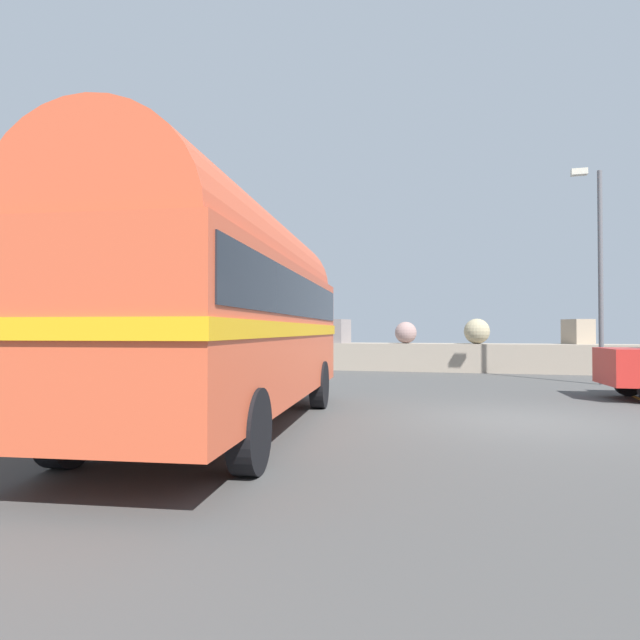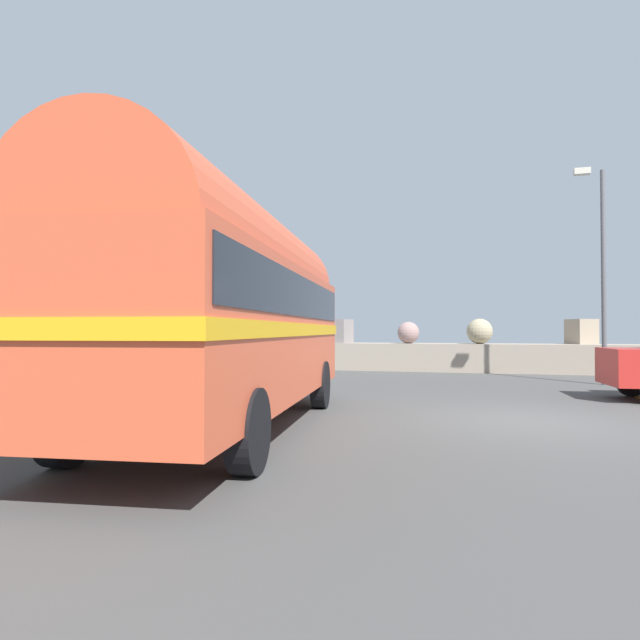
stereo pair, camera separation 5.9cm
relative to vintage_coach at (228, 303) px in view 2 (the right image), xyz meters
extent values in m
cube|color=#454443|center=(4.68, 2.14, -2.04)|extent=(32.00, 26.00, 0.02)
cube|color=gray|center=(4.68, 13.94, -1.50)|extent=(31.36, 1.80, 1.10)
sphere|color=gray|center=(-8.06, 13.86, -0.48)|extent=(0.95, 0.95, 0.95)
cube|color=gray|center=(-5.47, 14.24, -0.59)|extent=(0.99, 1.01, 0.72)
cube|color=gray|center=(-1.48, 13.67, -0.47)|extent=(1.16, 1.14, 0.97)
sphere|color=gray|center=(1.39, 13.65, -0.52)|extent=(0.86, 0.86, 0.86)
sphere|color=tan|center=(4.10, 13.52, -0.47)|extent=(0.97, 0.97, 0.97)
cube|color=gray|center=(7.81, 14.39, -0.48)|extent=(1.14, 1.20, 0.94)
cylinder|color=black|center=(-1.40, 2.45, -1.55)|extent=(0.39, 0.99, 0.96)
cylinder|color=black|center=(0.79, 2.71, -1.55)|extent=(0.39, 0.99, 0.96)
cylinder|color=black|center=(-0.79, -2.72, -1.55)|extent=(0.39, 0.99, 0.96)
cylinder|color=black|center=(1.40, -2.46, -1.55)|extent=(0.39, 0.99, 0.96)
cube|color=#D25030|center=(0.00, 0.00, -0.48)|extent=(3.36, 8.62, 2.10)
cylinder|color=#D25030|center=(0.00, 0.00, 0.57)|extent=(3.12, 8.27, 2.20)
cube|color=gold|center=(0.00, 0.00, -0.42)|extent=(3.42, 8.71, 0.20)
cube|color=black|center=(0.00, 0.00, 0.10)|extent=(3.36, 8.29, 0.64)
cube|color=silver|center=(-0.50, 4.24, -1.35)|extent=(2.28, 0.42, 0.28)
cylinder|color=black|center=(-4.12, 1.96, -1.55)|extent=(0.49, 1.00, 0.96)
cube|color=silver|center=(-5.57, 3.33, -1.35)|extent=(2.26, 0.67, 0.28)
cylinder|color=black|center=(7.50, 6.64, -1.72)|extent=(0.63, 0.25, 0.62)
cylinder|color=#5B5B60|center=(7.56, 9.57, 1.13)|extent=(0.14, 0.14, 6.36)
cube|color=beige|center=(6.93, 9.20, 4.21)|extent=(0.44, 0.24, 0.18)
camera|label=1|loc=(3.72, -8.07, -0.44)|focal=30.54mm
camera|label=2|loc=(3.77, -8.06, -0.44)|focal=30.54mm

